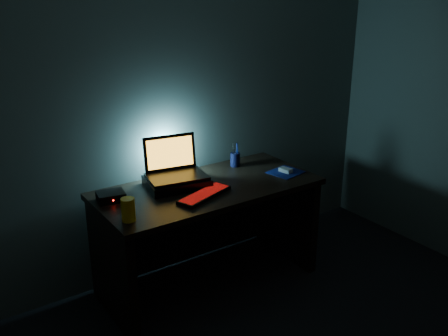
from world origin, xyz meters
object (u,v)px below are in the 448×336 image
Objects in this scene: pen_cup at (235,159)px; juice_glass at (128,210)px; laptop at (174,167)px; router at (111,196)px; mouse at (286,170)px; keyboard at (204,195)px.

juice_glass reaches higher than pen_cup.
laptop is 2.27× the size of router.
mouse is at bearing -9.02° from laptop.
laptop is 0.55m from pen_cup.
pen_cup is (0.54, 0.05, -0.07)m from laptop.
keyboard is 4.06× the size of pen_cup.
router is at bearing 158.27° from mouse.
mouse is 0.67× the size of juice_glass.
laptop reaches higher than router.
router is at bearing -175.51° from pen_cup.
mouse is 0.49× the size of router.
mouse is 1.25m from juice_glass.
router is (-1.23, 0.23, 0.01)m from mouse.
mouse is (0.71, 0.04, 0.01)m from keyboard.
laptop is 0.81m from mouse.
router is at bearing 132.53° from keyboard.
juice_glass reaches higher than router.
mouse reaches higher than keyboard.
keyboard is at bearing -70.88° from laptop.
keyboard is 0.61m from pen_cup.
laptop reaches higher than keyboard.
juice_glass is at bearing 173.14° from mouse.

